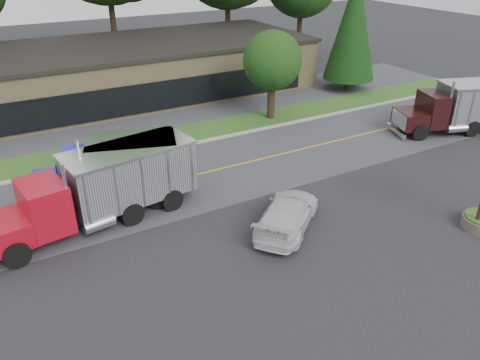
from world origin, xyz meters
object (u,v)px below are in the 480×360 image
Objects in this scene: dump_truck_red at (103,186)px; rally_car at (287,214)px; dump_truck_blue at (114,170)px; dump_truck_maroon at (458,106)px.

dump_truck_red reaches higher than rally_car.
dump_truck_blue reaches higher than rally_car.
dump_truck_maroon is (23.32, -1.84, 0.00)m from dump_truck_blue.
dump_truck_maroon is 17.75m from rally_car.
dump_truck_maroon is at bearing -166.70° from dump_truck_blue.
dump_truck_maroon is (24.24, -0.34, -0.01)m from dump_truck_red.
dump_truck_red is 2.05× the size of rally_car.
dump_truck_maroon is 1.55× the size of rally_car.
dump_truck_red is 8.62m from rally_car.
dump_truck_red is at bearing 16.23° from rally_car.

